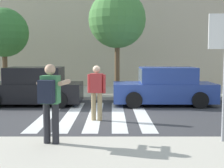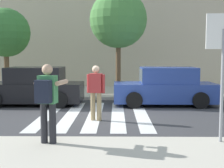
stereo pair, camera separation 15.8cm
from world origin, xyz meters
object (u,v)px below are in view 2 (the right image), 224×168
(photographer_with_backpack, at_px, (47,97))
(stop_sign, at_px, (223,49))
(parked_car_black, at_px, (33,87))
(parked_car_blue, at_px, (165,87))
(street_tree_west, at_px, (6,33))
(pedestrian_crossing, at_px, (96,90))
(street_tree_center, at_px, (118,20))

(photographer_with_backpack, bearing_deg, stop_sign, 3.14)
(parked_car_black, height_order, parked_car_blue, same)
(stop_sign, relative_size, parked_car_black, 0.68)
(stop_sign, xyz_separation_m, street_tree_west, (-7.70, 8.39, 0.92))
(parked_car_blue, bearing_deg, photographer_with_backpack, -119.80)
(stop_sign, distance_m, street_tree_west, 11.43)
(pedestrian_crossing, distance_m, parked_car_black, 4.12)
(street_tree_west, bearing_deg, stop_sign, -47.46)
(stop_sign, bearing_deg, parked_car_black, 134.34)
(pedestrian_crossing, height_order, parked_car_black, pedestrian_crossing)
(stop_sign, height_order, photographer_with_backpack, stop_sign)
(parked_car_blue, xyz_separation_m, street_tree_center, (-1.91, 2.27, 2.98))
(stop_sign, xyz_separation_m, pedestrian_crossing, (-2.95, 2.83, -1.22))
(pedestrian_crossing, bearing_deg, parked_car_black, 132.48)
(stop_sign, distance_m, parked_car_blue, 6.06)
(parked_car_black, xyz_separation_m, street_tree_west, (-1.97, 2.52, 2.38))
(parked_car_blue, xyz_separation_m, street_tree_west, (-7.38, 2.52, 2.38))
(pedestrian_crossing, xyz_separation_m, parked_car_black, (-2.78, 3.03, -0.25))
(street_tree_west, bearing_deg, photographer_with_backpack, -65.60)
(parked_car_black, relative_size, parked_car_blue, 1.00)
(parked_car_black, bearing_deg, photographer_with_backpack, -72.35)
(photographer_with_backpack, relative_size, street_tree_center, 0.35)
(photographer_with_backpack, distance_m, pedestrian_crossing, 3.16)
(parked_car_black, height_order, street_tree_west, street_tree_west)
(parked_car_blue, distance_m, street_tree_center, 4.21)
(photographer_with_backpack, xyz_separation_m, parked_car_blue, (3.48, 6.08, -0.44))
(street_tree_west, bearing_deg, parked_car_black, -52.05)
(photographer_with_backpack, relative_size, street_tree_west, 0.41)
(stop_sign, relative_size, parked_car_blue, 0.68)
(stop_sign, xyz_separation_m, photographer_with_backpack, (-3.80, -0.21, -1.02))
(pedestrian_crossing, height_order, street_tree_west, street_tree_west)
(photographer_with_backpack, distance_m, parked_car_black, 6.39)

